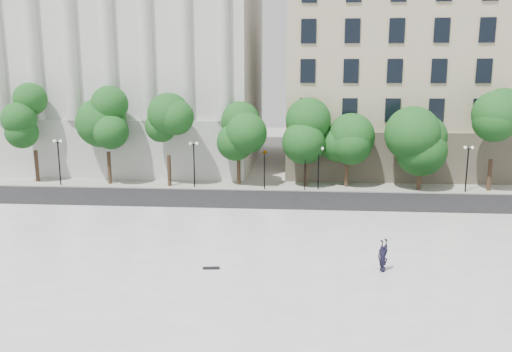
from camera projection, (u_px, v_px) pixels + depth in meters
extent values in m
plane|color=#A8A59E|center=(232.00, 294.00, 23.70)|extent=(160.00, 160.00, 0.00)
cube|color=white|center=(239.00, 266.00, 26.59)|extent=(44.00, 22.00, 0.45)
cube|color=black|center=(259.00, 202.00, 41.30)|extent=(60.00, 8.00, 0.02)
cube|color=#ADABA0|center=(264.00, 186.00, 47.16)|extent=(60.00, 4.00, 0.12)
cube|color=silver|center=(133.00, 57.00, 60.71)|extent=(30.00, 26.00, 25.00)
cube|color=tan|center=(442.00, 74.00, 58.27)|extent=(36.00, 26.00, 21.00)
cylinder|color=black|center=(264.00, 171.00, 45.16)|extent=(0.10, 0.10, 3.50)
imported|color=black|center=(265.00, 149.00, 44.75)|extent=(0.81, 1.73, 0.68)
cylinder|color=black|center=(305.00, 172.00, 44.88)|extent=(0.10, 0.10, 3.50)
imported|color=black|center=(305.00, 149.00, 44.47)|extent=(1.00, 1.81, 0.72)
imported|color=black|center=(382.00, 267.00, 25.26)|extent=(1.44, 1.75, 0.46)
cube|color=black|center=(211.00, 268.00, 25.63)|extent=(0.88, 0.32, 0.09)
cylinder|color=#382619|center=(37.00, 166.00, 48.57)|extent=(0.36, 0.36, 3.19)
sphere|color=#164F1A|center=(33.00, 122.00, 47.73)|extent=(3.71, 3.71, 3.71)
cylinder|color=#382619|center=(109.00, 168.00, 47.56)|extent=(0.36, 0.36, 3.20)
sphere|color=#164F1A|center=(107.00, 123.00, 46.72)|extent=(3.93, 3.93, 3.93)
cylinder|color=#382619|center=(169.00, 171.00, 46.58)|extent=(0.36, 0.36, 3.02)
sphere|color=#164F1A|center=(168.00, 127.00, 45.79)|extent=(3.54, 3.54, 3.54)
cylinder|color=#382619|center=(239.00, 171.00, 47.14)|extent=(0.36, 0.36, 2.80)
sphere|color=#164F1A|center=(238.00, 131.00, 46.40)|extent=(3.54, 3.54, 3.54)
cylinder|color=#382619|center=(305.00, 173.00, 46.67)|extent=(0.36, 0.36, 2.67)
sphere|color=#164F1A|center=(306.00, 134.00, 45.97)|extent=(3.95, 3.95, 3.95)
cylinder|color=#382619|center=(347.00, 172.00, 46.32)|extent=(0.36, 0.36, 3.01)
sphere|color=#164F1A|center=(348.00, 128.00, 45.52)|extent=(3.66, 3.66, 3.66)
cylinder|color=#382619|center=(419.00, 177.00, 45.00)|extent=(0.36, 0.36, 2.63)
sphere|color=#164F1A|center=(422.00, 137.00, 44.30)|extent=(4.49, 4.49, 4.49)
cylinder|color=#382619|center=(489.00, 176.00, 44.65)|extent=(0.36, 0.36, 2.96)
sphere|color=#164F1A|center=(494.00, 131.00, 43.87)|extent=(3.87, 3.87, 3.87)
cylinder|color=black|center=(59.00, 164.00, 46.86)|extent=(0.12, 0.12, 4.18)
cube|color=black|center=(58.00, 142.00, 46.46)|extent=(0.60, 0.06, 0.06)
sphere|color=white|center=(54.00, 141.00, 46.46)|extent=(0.28, 0.28, 0.28)
sphere|color=white|center=(61.00, 141.00, 46.41)|extent=(0.28, 0.28, 0.28)
cylinder|color=black|center=(194.00, 167.00, 45.89)|extent=(0.12, 0.12, 4.10)
cube|color=black|center=(194.00, 145.00, 45.49)|extent=(0.60, 0.06, 0.06)
sphere|color=white|center=(190.00, 143.00, 45.49)|extent=(0.28, 0.28, 0.28)
sphere|color=white|center=(197.00, 143.00, 45.45)|extent=(0.28, 0.28, 0.28)
cylinder|color=black|center=(318.00, 170.00, 45.05)|extent=(0.12, 0.12, 3.76)
cube|color=black|center=(319.00, 150.00, 44.68)|extent=(0.60, 0.06, 0.06)
sphere|color=white|center=(316.00, 148.00, 44.69)|extent=(0.28, 0.28, 0.28)
sphere|color=white|center=(322.00, 148.00, 44.64)|extent=(0.28, 0.28, 0.28)
cylinder|color=black|center=(467.00, 171.00, 44.03)|extent=(0.12, 0.12, 3.99)
cube|color=black|center=(469.00, 149.00, 43.64)|extent=(0.60, 0.06, 0.06)
sphere|color=white|center=(465.00, 147.00, 43.65)|extent=(0.28, 0.28, 0.28)
sphere|color=white|center=(472.00, 148.00, 43.60)|extent=(0.28, 0.28, 0.28)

